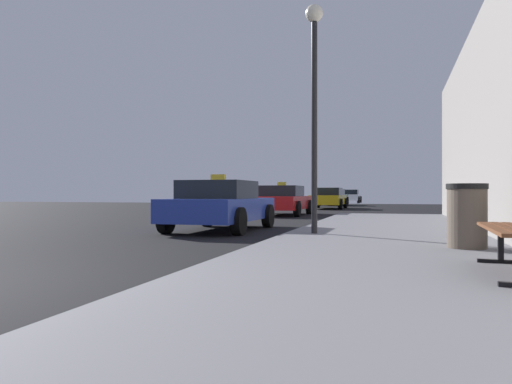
{
  "coord_description": "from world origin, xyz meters",
  "views": [
    {
      "loc": [
        4.17,
        -3.68,
        0.96
      ],
      "look_at": [
        1.83,
        4.45,
        0.98
      ],
      "focal_mm": 34.17,
      "sensor_mm": 36.0,
      "label": 1
    }
  ],
  "objects_px": {
    "car_green": "(334,197)",
    "trash_bin": "(467,215)",
    "car_yellow": "(328,198)",
    "car_red": "(283,200)",
    "street_lamp": "(314,78)",
    "car_blue": "(220,205)",
    "car_white": "(350,196)"
  },
  "relations": [
    {
      "from": "car_red",
      "to": "car_yellow",
      "type": "distance_m",
      "value": 9.15
    },
    {
      "from": "trash_bin",
      "to": "street_lamp",
      "type": "height_order",
      "value": "street_lamp"
    },
    {
      "from": "car_blue",
      "to": "car_white",
      "type": "relative_size",
      "value": 1.0
    },
    {
      "from": "car_blue",
      "to": "car_green",
      "type": "bearing_deg",
      "value": 90.73
    },
    {
      "from": "car_blue",
      "to": "trash_bin",
      "type": "bearing_deg",
      "value": -36.69
    },
    {
      "from": "trash_bin",
      "to": "car_red",
      "type": "distance_m",
      "value": 14.01
    },
    {
      "from": "car_green",
      "to": "trash_bin",
      "type": "bearing_deg",
      "value": -79.38
    },
    {
      "from": "trash_bin",
      "to": "street_lamp",
      "type": "xyz_separation_m",
      "value": [
        -2.58,
        1.98,
        2.65
      ]
    },
    {
      "from": "trash_bin",
      "to": "car_blue",
      "type": "distance_m",
      "value": 6.65
    },
    {
      "from": "street_lamp",
      "to": "car_red",
      "type": "xyz_separation_m",
      "value": [
        -3.13,
        10.81,
        -2.63
      ]
    },
    {
      "from": "trash_bin",
      "to": "car_blue",
      "type": "bearing_deg",
      "value": 143.31
    },
    {
      "from": "car_yellow",
      "to": "car_red",
      "type": "bearing_deg",
      "value": -94.73
    },
    {
      "from": "trash_bin",
      "to": "car_white",
      "type": "relative_size",
      "value": 0.23
    },
    {
      "from": "car_red",
      "to": "car_white",
      "type": "xyz_separation_m",
      "value": [
        0.46,
        26.46,
        -0.0
      ]
    },
    {
      "from": "car_green",
      "to": "car_white",
      "type": "relative_size",
      "value": 1.1
    },
    {
      "from": "trash_bin",
      "to": "car_green",
      "type": "distance_m",
      "value": 30.73
    },
    {
      "from": "car_red",
      "to": "car_green",
      "type": "xyz_separation_m",
      "value": [
        0.05,
        17.41,
        -0.0
      ]
    },
    {
      "from": "car_yellow",
      "to": "car_green",
      "type": "bearing_deg",
      "value": 94.82
    },
    {
      "from": "trash_bin",
      "to": "car_green",
      "type": "relative_size",
      "value": 0.21
    },
    {
      "from": "car_white",
      "to": "car_red",
      "type": "bearing_deg",
      "value": -90.99
    },
    {
      "from": "street_lamp",
      "to": "car_yellow",
      "type": "height_order",
      "value": "street_lamp"
    },
    {
      "from": "car_blue",
      "to": "car_green",
      "type": "xyz_separation_m",
      "value": [
        -0.33,
        26.23,
        0.0
      ]
    },
    {
      "from": "car_yellow",
      "to": "car_green",
      "type": "relative_size",
      "value": 1.0
    },
    {
      "from": "street_lamp",
      "to": "car_green",
      "type": "bearing_deg",
      "value": 96.23
    },
    {
      "from": "car_white",
      "to": "car_yellow",
      "type": "bearing_deg",
      "value": -89.02
    },
    {
      "from": "street_lamp",
      "to": "car_red",
      "type": "distance_m",
      "value": 11.56
    },
    {
      "from": "street_lamp",
      "to": "car_blue",
      "type": "distance_m",
      "value": 4.29
    },
    {
      "from": "car_red",
      "to": "car_green",
      "type": "bearing_deg",
      "value": 89.82
    },
    {
      "from": "street_lamp",
      "to": "car_yellow",
      "type": "bearing_deg",
      "value": 96.81
    },
    {
      "from": "trash_bin",
      "to": "car_red",
      "type": "xyz_separation_m",
      "value": [
        -5.72,
        12.79,
        0.02
      ]
    },
    {
      "from": "car_red",
      "to": "car_white",
      "type": "distance_m",
      "value": 26.46
    },
    {
      "from": "car_blue",
      "to": "car_yellow",
      "type": "distance_m",
      "value": 17.94
    }
  ]
}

